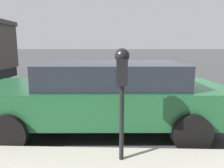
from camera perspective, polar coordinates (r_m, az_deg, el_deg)
name	(u,v)px	position (r m, az deg, el deg)	size (l,w,h in m)	color
ground_plane	(154,114)	(5.63, 11.03, -7.72)	(220.00, 220.00, 0.00)	#424244
parking_meter	(122,76)	(2.79, 2.62, 2.08)	(0.21, 0.19, 1.50)	black
car_green	(104,94)	(4.33, -1.98, -2.70)	(2.24, 4.77, 1.37)	#1E5B33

